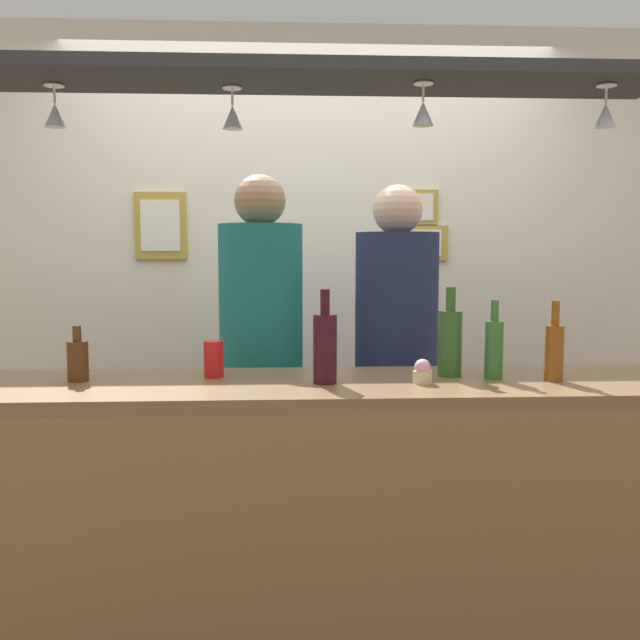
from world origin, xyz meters
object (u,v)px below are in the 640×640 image
at_px(bottle_wine_dark_red, 325,346).
at_px(picture_frame_upper_small, 417,207).
at_px(person_left_teal_shirt, 261,347).
at_px(drink_can, 214,359).
at_px(bottle_champagne_green, 450,341).
at_px(person_middle_navy_shirt, 396,352).
at_px(bottle_beer_brown_stubby, 78,359).
at_px(picture_frame_lower_pair, 419,243).
at_px(bottle_beer_amber_tall, 554,350).
at_px(bottle_beer_green_import, 494,347).
at_px(cupcake, 422,372).
at_px(picture_frame_caricature, 160,226).

height_order(bottle_wine_dark_red, picture_frame_upper_small, picture_frame_upper_small).
distance_m(person_left_teal_shirt, drink_can, 0.54).
xyz_separation_m(bottle_champagne_green, drink_can, (-0.79, 0.02, -0.06)).
height_order(person_middle_navy_shirt, bottle_beer_brown_stubby, person_middle_navy_shirt).
height_order(picture_frame_lower_pair, picture_frame_upper_small, picture_frame_upper_small).
bearing_deg(bottle_beer_amber_tall, drink_can, 173.63).
bearing_deg(bottle_beer_brown_stubby, bottle_beer_green_import, -1.17).
distance_m(bottle_beer_green_import, cupcake, 0.27).
height_order(person_left_teal_shirt, picture_frame_caricature, person_left_teal_shirt).
relative_size(picture_frame_lower_pair, picture_frame_upper_small, 1.36).
bearing_deg(bottle_beer_green_import, person_middle_navy_shirt, 110.82).
relative_size(bottle_beer_amber_tall, drink_can, 2.13).
xyz_separation_m(bottle_beer_amber_tall, drink_can, (-1.11, 0.12, -0.04)).
bearing_deg(bottle_beer_brown_stubby, person_left_teal_shirt, 44.76).
bearing_deg(bottle_wine_dark_red, cupcake, -3.78).
relative_size(bottle_beer_brown_stubby, bottle_champagne_green, 0.60).
distance_m(bottle_beer_brown_stubby, picture_frame_caricature, 1.44).
distance_m(person_left_teal_shirt, bottle_beer_amber_tall, 1.16).
height_order(bottle_champagne_green, bottle_wine_dark_red, same).
bearing_deg(bottle_champagne_green, person_left_teal_shirt, 140.21).
distance_m(bottle_beer_brown_stubby, cupcake, 1.11).
distance_m(bottle_champagne_green, bottle_wine_dark_red, 0.44).
bearing_deg(person_left_teal_shirt, bottle_wine_dark_red, -70.99).
distance_m(bottle_beer_amber_tall, picture_frame_caricature, 2.12).
height_order(person_left_teal_shirt, picture_frame_lower_pair, person_left_teal_shirt).
distance_m(person_left_teal_shirt, picture_frame_caricature, 1.09).
relative_size(person_left_teal_shirt, cupcake, 22.56).
relative_size(drink_can, picture_frame_caricature, 0.36).
height_order(bottle_beer_green_import, bottle_beer_amber_tall, same).
bearing_deg(picture_frame_upper_small, bottle_wine_dark_red, -111.40).
bearing_deg(drink_can, bottle_beer_brown_stubby, -173.65).
height_order(bottle_beer_brown_stubby, picture_frame_upper_small, picture_frame_upper_small).
xyz_separation_m(bottle_champagne_green, bottle_wine_dark_red, (-0.43, -0.11, -0.00)).
distance_m(bottle_beer_brown_stubby, bottle_beer_amber_tall, 1.54).
bearing_deg(cupcake, bottle_wine_dark_red, 176.22).
bearing_deg(bottle_wine_dark_red, drink_can, 161.00).
xyz_separation_m(bottle_beer_green_import, bottle_wine_dark_red, (-0.56, -0.05, 0.01)).
height_order(bottle_wine_dark_red, cupcake, bottle_wine_dark_red).
relative_size(bottle_wine_dark_red, drink_can, 2.46).
bearing_deg(cupcake, bottle_beer_brown_stubby, 174.94).
bearing_deg(bottle_wine_dark_red, picture_frame_upper_small, 68.60).
relative_size(picture_frame_lower_pair, picture_frame_caricature, 0.88).
bearing_deg(bottle_wine_dark_red, picture_frame_lower_pair, 68.08).
height_order(bottle_champagne_green, bottle_beer_amber_tall, bottle_champagne_green).
bearing_deg(bottle_beer_green_import, picture_frame_caricature, 133.47).
distance_m(bottle_champagne_green, bottle_beer_amber_tall, 0.33).
bearing_deg(cupcake, picture_frame_upper_small, 80.13).
xyz_separation_m(bottle_beer_brown_stubby, cupcake, (1.11, -0.10, -0.03)).
xyz_separation_m(picture_frame_caricature, picture_frame_upper_small, (1.32, 0.00, 0.10)).
height_order(drink_can, picture_frame_lower_pair, picture_frame_lower_pair).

